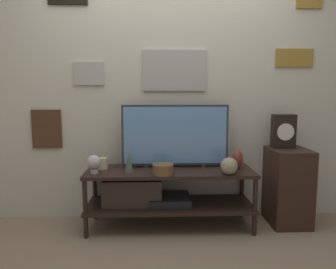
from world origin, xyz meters
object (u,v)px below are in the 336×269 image
Objects in this scene: television at (175,135)px; vase_wide_bowl at (163,169)px; decorative_bust at (94,163)px; mantel_clock at (283,131)px; vase_round_glass at (229,166)px; vase_slim_bronze at (129,162)px; candle_jar at (103,163)px; vase_urn_stoneware at (237,159)px.

vase_wide_bowl is at bearing -113.77° from television.
vase_wide_bowl is at bearing -4.54° from decorative_bust.
television is 3.13× the size of mantel_clock.
vase_round_glass is 0.82× the size of vase_wide_bowl.
television is at bearing 25.30° from vase_slim_bronze.
candle_jar is at bearing 167.75° from vase_round_glass.
candle_jar is at bearing -175.26° from television.
vase_wide_bowl is 1.73× the size of candle_jar.
mantel_clock reaches higher than vase_wide_bowl.
vase_round_glass is 0.92× the size of decorative_bust.
television is 0.39m from vase_wide_bowl.
vase_urn_stoneware is 1.01× the size of vase_wide_bowl.
vase_slim_bronze is at bearing -29.26° from candle_jar.
television is 9.51× the size of candle_jar.
television is 0.60m from vase_urn_stoneware.
vase_slim_bronze is 0.31m from vase_wide_bowl.
candle_jar reaches higher than vase_wide_bowl.
mantel_clock reaches higher than vase_urn_stoneware.
candle_jar is 0.18m from decorative_bust.
vase_round_glass is at bearing -121.89° from vase_urn_stoneware.
vase_wide_bowl is at bearing -21.51° from candle_jar.
decorative_bust is (-0.71, -0.22, -0.20)m from television.
candle_jar is at bearing 74.68° from decorative_bust.
vase_wide_bowl is at bearing 177.41° from vase_round_glass.
television is at bearing 179.17° from mantel_clock.
vase_slim_bronze reaches higher than vase_round_glass.
vase_urn_stoneware reaches higher than vase_round_glass.
television is 0.57m from vase_round_glass.
vase_urn_stoneware reaches higher than candle_jar.
vase_wide_bowl is (-0.67, -0.16, -0.05)m from vase_urn_stoneware.
vase_slim_bronze is 0.57× the size of mantel_clock.
television is 0.50m from vase_slim_bronze.
vase_slim_bronze is 0.86m from vase_round_glass.
decorative_bust is at bearing -173.09° from mantel_clock.
mantel_clock is at bearing 6.91° from decorative_bust.
vase_slim_bronze is 1.73× the size of candle_jar.
television reaches higher than vase_slim_bronze.
vase_urn_stoneware is at bearing 5.01° from decorative_bust.
vase_round_glass is (-0.11, -0.18, -0.02)m from vase_urn_stoneware.
mantel_clock is (1.12, 0.25, 0.29)m from vase_wide_bowl.
mantel_clock is (0.56, 0.28, 0.26)m from vase_round_glass.
vase_urn_stoneware is 0.97m from vase_slim_bronze.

